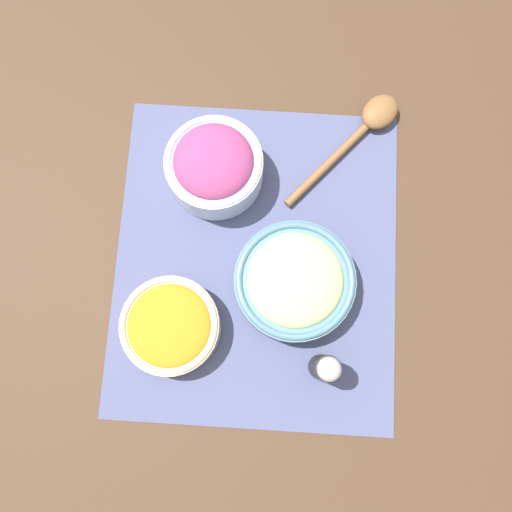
% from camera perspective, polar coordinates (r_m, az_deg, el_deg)
% --- Properties ---
extents(ground_plane, '(3.00, 3.00, 0.00)m').
position_cam_1_polar(ground_plane, '(0.72, 0.00, -0.51)').
color(ground_plane, '#422D1E').
extents(placemat, '(0.46, 0.40, 0.00)m').
position_cam_1_polar(placemat, '(0.71, 0.00, -0.48)').
color(placemat, '#474C70').
rests_on(placemat, ground_plane).
extents(cucumber_bowl, '(0.17, 0.17, 0.06)m').
position_cam_1_polar(cucumber_bowl, '(0.68, 4.43, -2.88)').
color(cucumber_bowl, slate).
rests_on(cucumber_bowl, placemat).
extents(carrot_bowl, '(0.13, 0.13, 0.05)m').
position_cam_1_polar(carrot_bowl, '(0.68, -9.73, -7.87)').
color(carrot_bowl, '#C6B28E').
rests_on(carrot_bowl, placemat).
extents(onion_bowl, '(0.14, 0.14, 0.08)m').
position_cam_1_polar(onion_bowl, '(0.71, -4.77, 10.19)').
color(onion_bowl, silver).
rests_on(onion_bowl, placemat).
extents(wooden_spoon, '(0.19, 0.17, 0.03)m').
position_cam_1_polar(wooden_spoon, '(0.78, 12.58, 14.42)').
color(wooden_spoon, brown).
rests_on(wooden_spoon, placemat).
extents(pepper_shaker, '(0.03, 0.03, 0.10)m').
position_cam_1_polar(pepper_shaker, '(0.66, 7.93, -12.58)').
color(pepper_shaker, black).
rests_on(pepper_shaker, placemat).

